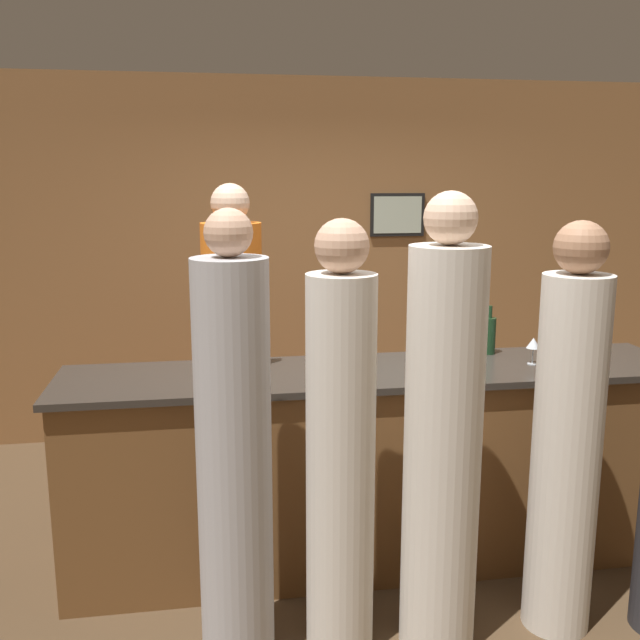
{
  "coord_description": "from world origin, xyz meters",
  "views": [
    {
      "loc": [
        -0.86,
        -3.48,
        2.06
      ],
      "look_at": [
        -0.29,
        0.1,
        1.32
      ],
      "focal_mm": 40.0,
      "sensor_mm": 36.0,
      "label": 1
    }
  ],
  "objects_px": {
    "bartender": "(234,364)",
    "guest_4": "(234,457)",
    "guest_2": "(443,443)",
    "wine_bottle_2": "(464,358)",
    "guest_0": "(567,443)",
    "guest_3": "(341,454)",
    "wine_bottle_0": "(262,342)",
    "wine_bottle_1": "(489,335)"
  },
  "relations": [
    {
      "from": "guest_4",
      "to": "wine_bottle_0",
      "type": "distance_m",
      "value": 0.95
    },
    {
      "from": "bartender",
      "to": "wine_bottle_1",
      "type": "distance_m",
      "value": 1.5
    },
    {
      "from": "bartender",
      "to": "wine_bottle_2",
      "type": "distance_m",
      "value": 1.47
    },
    {
      "from": "guest_0",
      "to": "guest_3",
      "type": "xyz_separation_m",
      "value": [
        -1.02,
        0.01,
        0.01
      ]
    },
    {
      "from": "bartender",
      "to": "wine_bottle_2",
      "type": "height_order",
      "value": "bartender"
    },
    {
      "from": "wine_bottle_1",
      "to": "guest_2",
      "type": "bearing_deg",
      "value": -121.52
    },
    {
      "from": "wine_bottle_2",
      "to": "guest_4",
      "type": "bearing_deg",
      "value": -160.81
    },
    {
      "from": "guest_4",
      "to": "wine_bottle_0",
      "type": "height_order",
      "value": "guest_4"
    },
    {
      "from": "guest_3",
      "to": "wine_bottle_2",
      "type": "relative_size",
      "value": 6.29
    },
    {
      "from": "guest_3",
      "to": "wine_bottle_2",
      "type": "xyz_separation_m",
      "value": [
        0.69,
        0.41,
        0.29
      ]
    },
    {
      "from": "guest_0",
      "to": "guest_2",
      "type": "relative_size",
      "value": 0.94
    },
    {
      "from": "guest_2",
      "to": "wine_bottle_0",
      "type": "height_order",
      "value": "guest_2"
    },
    {
      "from": "guest_2",
      "to": "guest_4",
      "type": "distance_m",
      "value": 0.88
    },
    {
      "from": "guest_2",
      "to": "guest_3",
      "type": "xyz_separation_m",
      "value": [
        -0.43,
        0.05,
        -0.04
      ]
    },
    {
      "from": "guest_2",
      "to": "guest_0",
      "type": "bearing_deg",
      "value": 3.44
    },
    {
      "from": "guest_3",
      "to": "guest_0",
      "type": "bearing_deg",
      "value": -0.65
    },
    {
      "from": "bartender",
      "to": "guest_4",
      "type": "height_order",
      "value": "bartender"
    },
    {
      "from": "guest_3",
      "to": "wine_bottle_1",
      "type": "bearing_deg",
      "value": 41.75
    },
    {
      "from": "guest_4",
      "to": "guest_3",
      "type": "bearing_deg",
      "value": -1.94
    },
    {
      "from": "wine_bottle_2",
      "to": "bartender",
      "type": "bearing_deg",
      "value": 138.18
    },
    {
      "from": "guest_4",
      "to": "wine_bottle_2",
      "type": "bearing_deg",
      "value": 19.19
    },
    {
      "from": "wine_bottle_0",
      "to": "wine_bottle_2",
      "type": "xyz_separation_m",
      "value": [
        0.95,
        -0.49,
        -0.0
      ]
    },
    {
      "from": "wine_bottle_0",
      "to": "wine_bottle_2",
      "type": "bearing_deg",
      "value": -27.24
    },
    {
      "from": "wine_bottle_1",
      "to": "wine_bottle_2",
      "type": "distance_m",
      "value": 0.6
    },
    {
      "from": "bartender",
      "to": "guest_4",
      "type": "bearing_deg",
      "value": 87.59
    },
    {
      "from": "wine_bottle_1",
      "to": "wine_bottle_2",
      "type": "height_order",
      "value": "wine_bottle_2"
    },
    {
      "from": "wine_bottle_1",
      "to": "guest_0",
      "type": "bearing_deg",
      "value": -89.84
    },
    {
      "from": "guest_3",
      "to": "guest_2",
      "type": "bearing_deg",
      "value": -6.19
    },
    {
      "from": "guest_2",
      "to": "guest_4",
      "type": "bearing_deg",
      "value": 175.96
    },
    {
      "from": "wine_bottle_1",
      "to": "guest_3",
      "type": "bearing_deg",
      "value": -138.25
    },
    {
      "from": "wine_bottle_0",
      "to": "wine_bottle_1",
      "type": "height_order",
      "value": "wine_bottle_0"
    },
    {
      "from": "wine_bottle_0",
      "to": "wine_bottle_2",
      "type": "distance_m",
      "value": 1.06
    },
    {
      "from": "wine_bottle_0",
      "to": "guest_4",
      "type": "bearing_deg",
      "value": -102.18
    },
    {
      "from": "guest_3",
      "to": "guest_4",
      "type": "distance_m",
      "value": 0.45
    },
    {
      "from": "guest_3",
      "to": "wine_bottle_0",
      "type": "height_order",
      "value": "guest_3"
    },
    {
      "from": "guest_0",
      "to": "guest_4",
      "type": "xyz_separation_m",
      "value": [
        -1.47,
        0.03,
        0.02
      ]
    },
    {
      "from": "bartender",
      "to": "wine_bottle_2",
      "type": "xyz_separation_m",
      "value": [
        1.08,
        -0.97,
        0.24
      ]
    },
    {
      "from": "guest_2",
      "to": "wine_bottle_2",
      "type": "xyz_separation_m",
      "value": [
        0.26,
        0.46,
        0.25
      ]
    },
    {
      "from": "guest_3",
      "to": "wine_bottle_2",
      "type": "distance_m",
      "value": 0.85
    },
    {
      "from": "guest_2",
      "to": "wine_bottle_2",
      "type": "relative_size",
      "value": 6.65
    },
    {
      "from": "guest_2",
      "to": "guest_4",
      "type": "relative_size",
      "value": 1.03
    },
    {
      "from": "guest_2",
      "to": "wine_bottle_1",
      "type": "distance_m",
      "value": 1.15
    }
  ]
}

